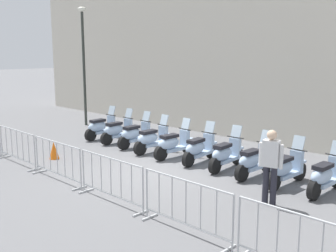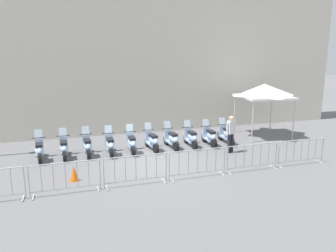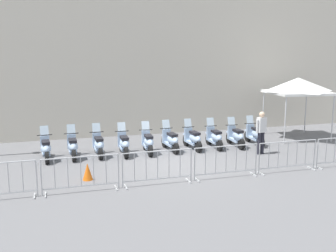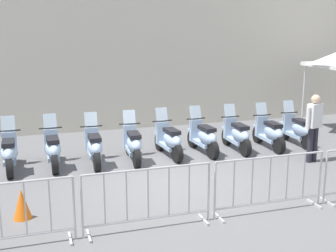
{
  "view_description": "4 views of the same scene",
  "coord_description": "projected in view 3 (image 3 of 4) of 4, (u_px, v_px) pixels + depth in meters",
  "views": [
    {
      "loc": [
        9.17,
        -6.6,
        3.51
      ],
      "look_at": [
        -1.19,
        1.83,
        0.95
      ],
      "focal_mm": 43.92,
      "sensor_mm": 36.0,
      "label": 1
    },
    {
      "loc": [
        -1.86,
        -12.5,
        4.28
      ],
      "look_at": [
        1.09,
        2.02,
        1.1
      ],
      "focal_mm": 33.93,
      "sensor_mm": 36.0,
      "label": 2
    },
    {
      "loc": [
        -2.55,
        -13.22,
        3.83
      ],
      "look_at": [
        0.04,
        1.14,
        1.2
      ],
      "focal_mm": 40.44,
      "sensor_mm": 36.0,
      "label": 3
    },
    {
      "loc": [
        -1.84,
        -8.77,
        3.22
      ],
      "look_at": [
        0.18,
        1.5,
        0.92
      ],
      "focal_mm": 45.42,
      "sensor_mm": 36.0,
      "label": 4
    }
  ],
  "objects": [
    {
      "name": "canopy_tent",
      "position": [
        298.0,
        86.0,
        18.01
      ],
      "size": [
        2.6,
        2.6,
        2.91
      ],
      "color": "silver",
      "rests_on": "ground"
    },
    {
      "name": "motorcycle_8",
      "position": [
        236.0,
        137.0,
        16.47
      ],
      "size": [
        0.56,
        1.73,
        1.24
      ],
      "color": "black",
      "rests_on": "ground"
    },
    {
      "name": "motorcycle_5",
      "position": [
        171.0,
        140.0,
        15.7
      ],
      "size": [
        0.67,
        1.72,
        1.24
      ],
      "color": "black",
      "rests_on": "ground"
    },
    {
      "name": "traffic_cone",
      "position": [
        88.0,
        172.0,
        12.01
      ],
      "size": [
        0.32,
        0.32,
        0.55
      ],
      "primitive_type": "cone",
      "color": "orange",
      "rests_on": "ground"
    },
    {
      "name": "motorcycle_0",
      "position": [
        46.0,
        149.0,
        14.28
      ],
      "size": [
        0.66,
        1.72,
        1.24
      ],
      "color": "black",
      "rests_on": "ground"
    },
    {
      "name": "motorcycle_4",
      "position": [
        148.0,
        142.0,
        15.32
      ],
      "size": [
        0.56,
        1.72,
        1.24
      ],
      "color": "black",
      "rests_on": "ground"
    },
    {
      "name": "barrier_segment_1",
      "position": [
        81.0,
        175.0,
        10.87
      ],
      "size": [
        2.19,
        0.68,
        1.07
      ],
      "color": "#B2B5B7",
      "rests_on": "ground"
    },
    {
      "name": "motorcycle_2",
      "position": [
        99.0,
        145.0,
        14.86
      ],
      "size": [
        0.61,
        1.72,
        1.24
      ],
      "color": "black",
      "rests_on": "ground"
    },
    {
      "name": "motorcycle_1",
      "position": [
        73.0,
        147.0,
        14.59
      ],
      "size": [
        0.61,
        1.72,
        1.24
      ],
      "color": "black",
      "rests_on": "ground"
    },
    {
      "name": "motorcycle_6",
      "position": [
        193.0,
        139.0,
        16.0
      ],
      "size": [
        0.66,
        1.72,
        1.24
      ],
      "color": "black",
      "rests_on": "ground"
    },
    {
      "name": "motorcycle_9",
      "position": [
        255.0,
        135.0,
        16.85
      ],
      "size": [
        0.56,
        1.73,
        1.24
      ],
      "color": "black",
      "rests_on": "ground"
    },
    {
      "name": "barrier_segment_4",
      "position": [
        288.0,
        157.0,
        12.85
      ],
      "size": [
        2.19,
        0.68,
        1.07
      ],
      "color": "#B2B5B7",
      "rests_on": "ground"
    },
    {
      "name": "barrier_segment_3",
      "position": [
        226.0,
        162.0,
        12.19
      ],
      "size": [
        2.19,
        0.68,
        1.07
      ],
      "color": "#B2B5B7",
      "rests_on": "ground"
    },
    {
      "name": "officer_near_row_end",
      "position": [
        261.0,
        130.0,
        15.14
      ],
      "size": [
        0.52,
        0.33,
        1.73
      ],
      "color": "#23232D",
      "rests_on": "ground"
    },
    {
      "name": "building_facade",
      "position": [
        132.0,
        0.0,
        19.04
      ],
      "size": [
        28.09,
        5.7,
        13.39
      ],
      "primitive_type": "cube",
      "rotation": [
        0.0,
        0.0,
        0.12
      ],
      "color": "beige",
      "rests_on": "ground"
    },
    {
      "name": "motorcycle_7",
      "position": [
        215.0,
        138.0,
        16.24
      ],
      "size": [
        0.56,
        1.73,
        1.24
      ],
      "color": "black",
      "rests_on": "ground"
    },
    {
      "name": "barrier_segment_2",
      "position": [
        158.0,
        168.0,
        11.53
      ],
      "size": [
        2.19,
        0.68,
        1.07
      ],
      "color": "#B2B5B7",
      "rests_on": "ground"
    },
    {
      "name": "motorcycle_3",
      "position": [
        124.0,
        144.0,
        15.05
      ],
      "size": [
        0.56,
        1.73,
        1.24
      ],
      "color": "black",
      "rests_on": "ground"
    },
    {
      "name": "ground_plane",
      "position": [
        173.0,
        163.0,
        13.93
      ],
      "size": [
        120.0,
        120.0,
        0.0
      ],
      "primitive_type": "plane",
      "color": "slate"
    }
  ]
}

